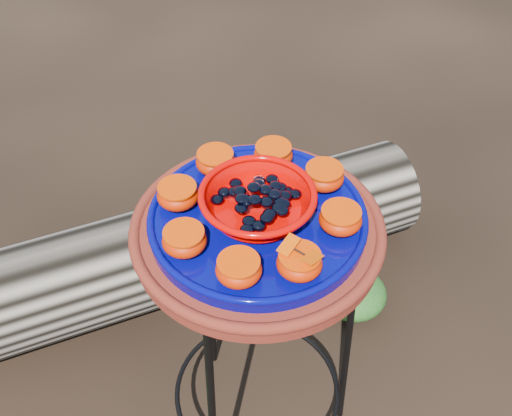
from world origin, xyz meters
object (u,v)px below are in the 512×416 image
terracotta_saucer (258,232)px  driftwood_log (165,254)px  plant_stand (257,344)px  cobalt_plate (258,221)px  red_bowl (258,205)px

terracotta_saucer → driftwood_log: 0.78m
terracotta_saucer → driftwood_log: bearing=88.0°
terracotta_saucer → driftwood_log: terracotta_saucer is taller
plant_stand → driftwood_log: size_ratio=0.44×
plant_stand → cobalt_plate: cobalt_plate is taller
red_bowl → driftwood_log: red_bowl is taller
cobalt_plate → red_bowl: red_bowl is taller
terracotta_saucer → cobalt_plate: size_ratio=1.17×
terracotta_saucer → cobalt_plate: (0.00, 0.00, 0.03)m
plant_stand → terracotta_saucer: terracotta_saucer is taller
cobalt_plate → red_bowl: bearing=0.0°
terracotta_saucer → cobalt_plate: 0.03m
cobalt_plate → red_bowl: (0.00, 0.00, 0.04)m
cobalt_plate → plant_stand: bearing=0.0°
plant_stand → driftwood_log: bearing=88.0°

